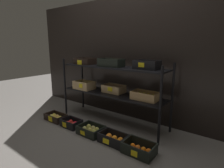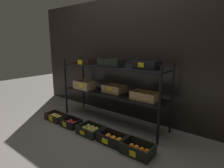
{
  "view_description": "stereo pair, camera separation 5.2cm",
  "coord_description": "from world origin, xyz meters",
  "px_view_note": "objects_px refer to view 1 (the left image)",
  "views": [
    {
      "loc": [
        1.61,
        -2.16,
        1.2
      ],
      "look_at": [
        0.0,
        0.0,
        0.61
      ],
      "focal_mm": 29.02,
      "sensor_mm": 36.0,
      "label": 1
    },
    {
      "loc": [
        1.66,
        -2.12,
        1.2
      ],
      "look_at": [
        0.0,
        0.0,
        0.61
      ],
      "focal_mm": 29.02,
      "sensor_mm": 36.0,
      "label": 2
    }
  ],
  "objects_px": {
    "crate_ground_orange": "(113,139)",
    "crate_ground_pear": "(91,130)",
    "crate_ground_apple_gold": "(56,117)",
    "display_rack": "(111,80)",
    "crate_ground_tangerine": "(139,149)",
    "crate_ground_apple_red": "(71,124)"
  },
  "relations": [
    {
      "from": "crate_ground_pear",
      "to": "crate_ground_apple_red",
      "type": "bearing_deg",
      "value": -178.63
    },
    {
      "from": "crate_ground_orange",
      "to": "crate_ground_tangerine",
      "type": "xyz_separation_m",
      "value": [
        0.36,
        -0.01,
        -0.0
      ]
    },
    {
      "from": "crate_ground_orange",
      "to": "crate_ground_tangerine",
      "type": "relative_size",
      "value": 1.01
    },
    {
      "from": "crate_ground_pear",
      "to": "crate_ground_orange",
      "type": "xyz_separation_m",
      "value": [
        0.38,
        -0.01,
        -0.0
      ]
    },
    {
      "from": "crate_ground_apple_gold",
      "to": "crate_ground_orange",
      "type": "relative_size",
      "value": 1.02
    },
    {
      "from": "crate_ground_apple_red",
      "to": "crate_ground_orange",
      "type": "height_order",
      "value": "crate_ground_orange"
    },
    {
      "from": "crate_ground_apple_gold",
      "to": "crate_ground_orange",
      "type": "distance_m",
      "value": 1.16
    },
    {
      "from": "display_rack",
      "to": "crate_ground_pear",
      "type": "distance_m",
      "value": 0.8
    },
    {
      "from": "crate_ground_apple_red",
      "to": "crate_ground_pear",
      "type": "distance_m",
      "value": 0.39
    },
    {
      "from": "crate_ground_pear",
      "to": "crate_ground_apple_gold",
      "type": "bearing_deg",
      "value": -179.59
    },
    {
      "from": "crate_ground_apple_red",
      "to": "crate_ground_orange",
      "type": "bearing_deg",
      "value": 0.27
    },
    {
      "from": "crate_ground_apple_gold",
      "to": "crate_ground_orange",
      "type": "bearing_deg",
      "value": -0.01
    },
    {
      "from": "crate_ground_orange",
      "to": "crate_ground_tangerine",
      "type": "height_order",
      "value": "crate_ground_tangerine"
    },
    {
      "from": "crate_ground_apple_red",
      "to": "crate_ground_orange",
      "type": "relative_size",
      "value": 0.85
    },
    {
      "from": "crate_ground_orange",
      "to": "crate_ground_apple_red",
      "type": "bearing_deg",
      "value": -179.73
    },
    {
      "from": "display_rack",
      "to": "crate_ground_apple_gold",
      "type": "height_order",
      "value": "display_rack"
    },
    {
      "from": "crate_ground_orange",
      "to": "crate_ground_pear",
      "type": "bearing_deg",
      "value": 179.15
    },
    {
      "from": "crate_ground_apple_red",
      "to": "crate_ground_orange",
      "type": "xyz_separation_m",
      "value": [
        0.78,
        0.0,
        0.0
      ]
    },
    {
      "from": "crate_ground_apple_gold",
      "to": "crate_ground_tangerine",
      "type": "height_order",
      "value": "crate_ground_tangerine"
    },
    {
      "from": "crate_ground_apple_gold",
      "to": "crate_ground_pear",
      "type": "height_order",
      "value": "crate_ground_pear"
    },
    {
      "from": "display_rack",
      "to": "crate_ground_orange",
      "type": "distance_m",
      "value": 0.9
    },
    {
      "from": "display_rack",
      "to": "crate_ground_orange",
      "type": "height_order",
      "value": "display_rack"
    }
  ]
}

